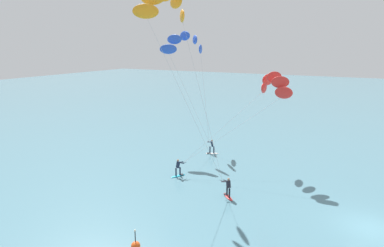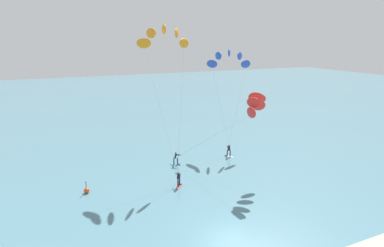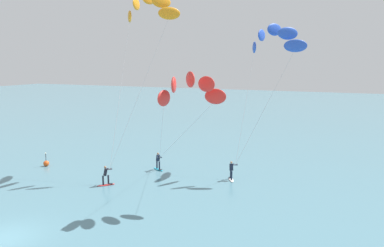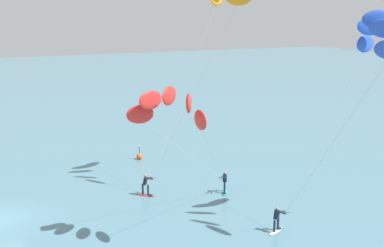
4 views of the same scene
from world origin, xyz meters
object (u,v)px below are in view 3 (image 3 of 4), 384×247
at_px(kitesurfer_far_out, 188,93).
at_px(marker_buoy, 46,163).
at_px(kitesurfer_mid_water, 147,13).
at_px(kitesurfer_nearshore, 273,43).

distance_m(kitesurfer_far_out, marker_buoy, 18.96).
bearing_deg(marker_buoy, kitesurfer_far_out, -11.22).
bearing_deg(kitesurfer_mid_water, marker_buoy, -160.12).
distance_m(kitesurfer_nearshore, kitesurfer_far_out, 12.23).
bearing_deg(kitesurfer_far_out, marker_buoy, 168.78).
height_order(kitesurfer_mid_water, marker_buoy, kitesurfer_mid_water).
bearing_deg(kitesurfer_far_out, kitesurfer_nearshore, 72.07).
relative_size(kitesurfer_nearshore, kitesurfer_mid_water, 0.83).
bearing_deg(kitesurfer_far_out, kitesurfer_mid_water, 135.95).
xyz_separation_m(kitesurfer_mid_water, kitesurfer_far_out, (7.14, -6.91, -6.60)).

